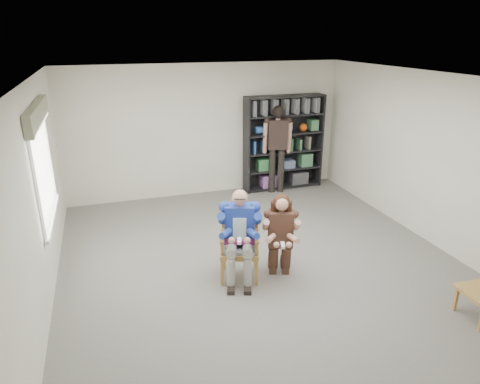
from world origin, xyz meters
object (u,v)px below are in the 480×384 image
object	(u,v)px
seated_man	(240,235)
armchair	(240,245)
standing_man	(277,150)
bookshelf	(284,143)
kneeling_woman	(281,237)

from	to	relation	value
seated_man	armchair	bearing A→B (deg)	0.00
standing_man	bookshelf	bearing A→B (deg)	55.50
seated_man	kneeling_woman	size ratio (longest dim) A/B	1.09
armchair	standing_man	bearing A→B (deg)	77.82
seated_man	kneeling_woman	distance (m)	0.60
armchair	seated_man	bearing A→B (deg)	0.00
armchair	standing_man	distance (m)	3.71
seated_man	kneeling_woman	bearing A→B (deg)	6.95
armchair	kneeling_woman	size ratio (longest dim) A/B	0.84
seated_man	kneeling_woman	world-z (taller)	seated_man
armchair	bookshelf	bearing A→B (deg)	76.42
seated_man	kneeling_woman	xyz separation A→B (m)	(0.58, -0.12, -0.06)
armchair	kneeling_woman	world-z (taller)	kneeling_woman
kneeling_woman	standing_man	size ratio (longest dim) A/B	0.65
armchair	bookshelf	world-z (taller)	bookshelf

